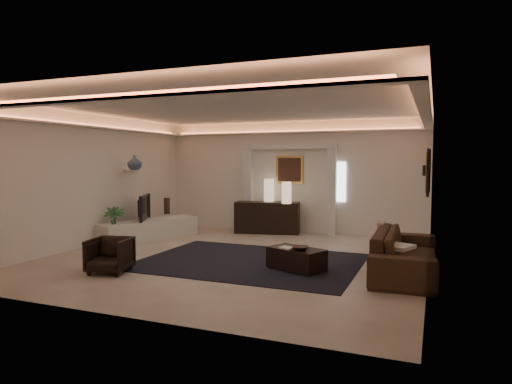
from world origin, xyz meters
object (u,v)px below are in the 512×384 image
at_px(coffee_table, 296,258).
at_px(armchair, 110,255).
at_px(console, 267,218).
at_px(sofa, 406,253).

height_order(coffee_table, armchair, armchair).
height_order(console, armchair, console).
bearing_deg(armchair, coffee_table, 11.70).
xyz_separation_m(console, sofa, (3.62, -3.11, -0.04)).
bearing_deg(armchair, console, 64.99).
relative_size(sofa, armchair, 3.78).
bearing_deg(console, armchair, -112.77).
relative_size(console, armchair, 2.52).
bearing_deg(console, sofa, -51.84).
distance_m(sofa, armchair, 4.95).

